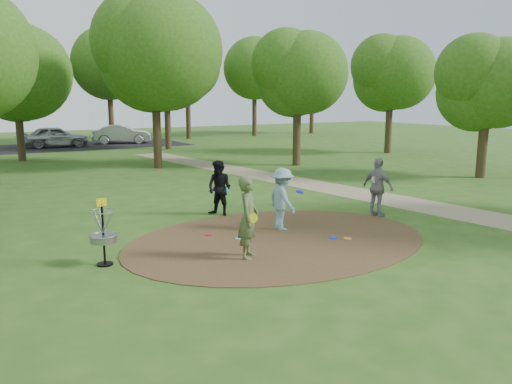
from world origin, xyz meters
TOP-DOWN VIEW (x-y plane):
  - ground at (0.00, 0.00)m, footprint 100.00×100.00m
  - dirt_clearing at (0.00, 0.00)m, footprint 8.40×8.40m
  - footpath at (6.50, 2.00)m, footprint 7.55×39.89m
  - parking_lot at (2.00, 30.00)m, footprint 14.00×8.00m
  - player_observer_with_disc at (-1.45, -0.91)m, footprint 0.81×0.84m
  - player_throwing_with_disc at (0.64, 0.83)m, footprint 1.11×1.18m
  - player_walking_with_disc at (-0.10, 3.32)m, footprint 1.00×1.08m
  - player_waiting_with_disc at (4.17, 0.67)m, footprint 0.64×1.16m
  - disc_ground_cyan at (-0.90, 0.55)m, footprint 0.22×0.22m
  - disc_ground_blue at (1.32, -0.64)m, footprint 0.22×0.22m
  - disc_ground_red at (-1.44, 1.30)m, footprint 0.22×0.22m
  - car_left at (-0.85, 29.76)m, footprint 4.82×2.18m
  - car_right at (4.38, 30.34)m, footprint 4.90×2.84m
  - disc_ground_orange at (1.59, -0.92)m, footprint 0.22×0.22m
  - disc_golf_basket at (-4.50, 0.30)m, footprint 0.63×0.63m
  - tree_ring at (0.27, 8.48)m, footprint 36.98×45.73m

SIDE VIEW (x-z plane):
  - ground at x=0.00m, z-range 0.00..0.00m
  - parking_lot at x=2.00m, z-range 0.00..0.01m
  - footpath at x=6.50m, z-range 0.00..0.01m
  - dirt_clearing at x=0.00m, z-range 0.00..0.02m
  - disc_ground_cyan at x=-0.90m, z-range 0.02..0.04m
  - disc_ground_blue at x=1.32m, z-range 0.02..0.04m
  - disc_ground_red at x=-1.44m, z-range 0.02..0.04m
  - disc_ground_orange at x=1.59m, z-range 0.02..0.04m
  - car_right at x=4.38m, z-range 0.00..1.53m
  - car_left at x=-0.85m, z-range 0.00..1.61m
  - disc_golf_basket at x=-4.50m, z-range 0.10..1.64m
  - player_walking_with_disc at x=-0.10m, z-range 0.00..1.77m
  - player_throwing_with_disc at x=0.64m, z-range 0.00..1.78m
  - player_waiting_with_disc at x=4.17m, z-range 0.00..1.87m
  - player_observer_with_disc at x=-1.45m, z-range 0.00..1.94m
  - tree_ring at x=0.27m, z-range 0.71..9.71m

